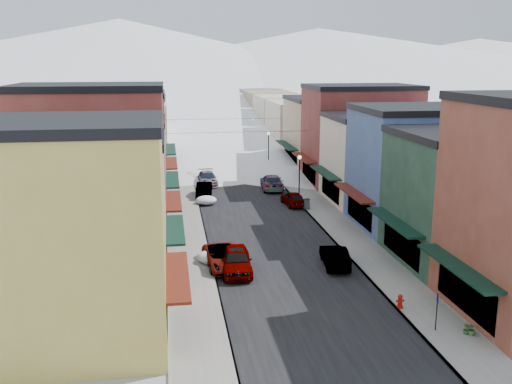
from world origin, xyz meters
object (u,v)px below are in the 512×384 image
object	(u,v)px
car_dark_hatch	(204,190)
fire_hydrant	(400,302)
trash_can	(307,204)
car_white_suv	(223,257)
car_green_sedan	(335,256)
car_silver_sedan	(236,260)
streetlamp_near	(299,172)

from	to	relation	value
car_dark_hatch	fire_hydrant	distance (m)	31.30
car_dark_hatch	trash_can	xyz separation A→B (m)	(9.50, -6.98, -0.10)
car_white_suv	trash_can	bearing A→B (deg)	50.90
car_green_sedan	trash_can	bearing A→B (deg)	-90.30
car_silver_sedan	car_green_sedan	world-z (taller)	car_silver_sedan
car_white_suv	car_silver_sedan	distance (m)	1.35
car_white_suv	streetlamp_near	xyz separation A→B (m)	(9.50, 17.59, 2.39)
car_white_suv	trash_can	world-z (taller)	car_white_suv
trash_can	streetlamp_near	xyz separation A→B (m)	(0.00, 3.38, 2.46)
car_silver_sedan	fire_hydrant	xyz separation A→B (m)	(8.70, -7.55, -0.33)
car_silver_sedan	car_green_sedan	bearing A→B (deg)	4.20
car_white_suv	fire_hydrant	bearing A→B (deg)	-47.59
car_white_suv	car_silver_sedan	xyz separation A→B (m)	(0.80, -1.08, 0.14)
car_dark_hatch	streetlamp_near	bearing A→B (deg)	-15.08
streetlamp_near	car_white_suv	bearing A→B (deg)	-118.37
car_white_suv	car_green_sedan	distance (m)	7.86
car_dark_hatch	fire_hydrant	bearing A→B (deg)	-66.66
streetlamp_near	fire_hydrant	bearing A→B (deg)	-90.00
car_silver_sedan	streetlamp_near	distance (m)	20.72
car_green_sedan	streetlamp_near	world-z (taller)	streetlamp_near
fire_hydrant	trash_can	world-z (taller)	trash_can
car_white_suv	car_dark_hatch	size ratio (longest dim) A/B	1.14
trash_can	streetlamp_near	distance (m)	4.18
streetlamp_near	car_dark_hatch	bearing A→B (deg)	159.26
fire_hydrant	streetlamp_near	bearing A→B (deg)	90.00
fire_hydrant	streetlamp_near	xyz separation A→B (m)	(0.00, 26.22, 2.59)
fire_hydrant	trash_can	size ratio (longest dim) A/B	0.83
car_dark_hatch	car_green_sedan	xyz separation A→B (m)	(7.80, -22.19, -0.02)
car_white_suv	fire_hydrant	xyz separation A→B (m)	(9.50, -8.63, -0.20)
car_dark_hatch	car_green_sedan	world-z (taller)	car_dark_hatch
car_green_sedan	trash_can	xyz separation A→B (m)	(1.70, 15.21, -0.07)
car_dark_hatch	fire_hydrant	xyz separation A→B (m)	(9.50, -29.82, -0.23)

